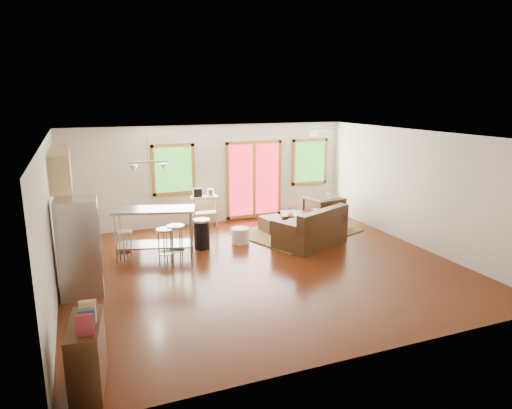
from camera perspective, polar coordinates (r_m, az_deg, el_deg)
name	(u,v)px	position (r m, az deg, el deg)	size (l,w,h in m)	color
floor	(262,266)	(9.22, 0.69, -7.74)	(7.50, 7.00, 0.02)	#321105
ceiling	(262,135)	(8.63, 0.74, 8.71)	(7.50, 7.00, 0.02)	silver
back_wall	(211,175)	(12.09, -5.63, 3.73)	(7.50, 0.02, 2.60)	beige
left_wall	(50,222)	(8.22, -24.34, -2.01)	(0.02, 7.00, 2.60)	beige
right_wall	(417,189)	(10.81, 19.50, 1.88)	(0.02, 7.00, 2.60)	beige
front_wall	(369,263)	(5.87, 13.96, -7.06)	(7.50, 0.02, 2.60)	beige
window_left	(173,170)	(11.78, -10.28, 4.31)	(1.10, 0.05, 1.30)	#245C18
french_doors	(254,179)	(12.46, -0.23, 3.15)	(1.60, 0.05, 2.10)	red
window_right	(310,162)	(13.10, 6.73, 5.34)	(1.10, 0.05, 1.30)	#245C18
rug	(298,232)	(11.43, 5.24, -3.45)	(2.68, 2.06, 0.03)	#395431
loveseat	(312,230)	(10.44, 6.99, -3.21)	(1.89, 1.54, 0.88)	black
coffee_table	(302,215)	(11.64, 5.74, -1.37)	(1.21, 0.96, 0.42)	#321A0C
armchair	(323,209)	(12.08, 8.41, -0.57)	(0.83, 0.78, 0.86)	black
ottoman	(273,224)	(11.45, 2.16, -2.47)	(0.56, 0.56, 0.37)	black
pouf	(240,236)	(10.55, -1.99, -3.90)	(0.41, 0.41, 0.36)	beige
vase	(290,213)	(11.32, 4.26, -1.03)	(0.18, 0.18, 0.28)	silver
book	(316,211)	(11.36, 7.46, -0.84)	(0.22, 0.03, 0.29)	maroon
cabinets	(70,217)	(9.94, -22.21, -1.51)	(0.64, 2.24, 2.30)	tan
refrigerator	(80,247)	(8.23, -21.15, -5.03)	(0.72, 0.69, 1.68)	#B7BABC
island	(155,224)	(9.72, -12.57, -2.38)	(1.78, 1.10, 1.05)	#B7BABC
cup	(175,206)	(9.92, -10.10, -0.20)	(0.14, 0.11, 0.14)	silver
bar_stool_a	(125,239)	(9.68, -16.06, -4.13)	(0.41, 0.41, 0.66)	#B7BABC
bar_stool_b	(165,238)	(9.34, -11.30, -4.11)	(0.46, 0.46, 0.73)	#B7BABC
bar_stool_c	(176,234)	(9.48, -9.97, -3.70)	(0.47, 0.47, 0.75)	#B7BABC
trash_can	(202,234)	(10.22, -6.78, -3.63)	(0.40, 0.40, 0.67)	black
kitchen_cart	(203,200)	(11.79, -6.60, 0.51)	(0.71, 0.49, 1.03)	tan
bookshelf	(87,353)	(5.87, -20.36, -17.04)	(0.46, 0.95, 1.07)	#321A0C
ceiling_flush	(321,134)	(9.88, 8.11, 8.71)	(0.35, 0.35, 0.12)	white
pendant_light	(149,167)	(9.66, -13.27, 4.60)	(0.80, 0.18, 0.79)	gray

